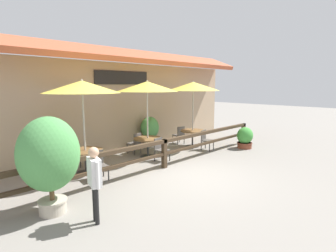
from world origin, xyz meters
name	(u,v)px	position (x,y,z in m)	size (l,w,h in m)	color
ground_plane	(188,175)	(0.00, 0.00, 0.00)	(60.00, 60.00, 0.00)	gray
building_facade	(111,99)	(0.00, 4.10, 2.17)	(14.28, 1.49, 4.23)	tan
patio_railing	(164,147)	(0.00, 1.05, 0.70)	(10.40, 0.14, 0.95)	#3D2D1E
patio_umbrella_near	(82,87)	(-2.09, 2.38, 2.65)	(2.27, 2.27, 2.88)	#B7B2A8
dining_table_near	(85,155)	(-2.09, 2.38, 0.59)	(1.06, 1.06, 0.73)	brown
chair_near_streetside	(98,164)	(-2.08, 1.64, 0.46)	(0.48, 0.48, 0.83)	#514C47
chair_near_wallside	(73,155)	(-2.15, 3.12, 0.46)	(0.45, 0.45, 0.83)	#514C47
patio_umbrella_middle	(147,87)	(0.49, 2.45, 2.65)	(2.27, 2.27, 2.88)	#B7B2A8
dining_table_middle	(148,142)	(0.49, 2.45, 0.59)	(1.06, 1.06, 0.73)	brown
chair_middle_streetside	(161,148)	(0.48, 1.72, 0.46)	(0.45, 0.45, 0.83)	#514C47
chair_middle_wallside	(135,142)	(0.45, 3.18, 0.46)	(0.47, 0.47, 0.83)	#514C47
patio_umbrella_far	(193,86)	(3.00, 2.34, 2.65)	(2.27, 2.27, 2.88)	#B7B2A8
dining_table_far	(193,133)	(3.00, 2.34, 0.59)	(1.06, 1.06, 0.73)	brown
chair_far_streetside	(206,139)	(2.95, 1.56, 0.46)	(0.49, 0.49, 0.83)	#514C47
chair_far_wallside	(179,134)	(2.99, 3.12, 0.46)	(0.49, 0.49, 0.83)	#514C47
potted_plant_corner_fern	(49,157)	(-3.84, 0.52, 1.24)	(1.25, 1.13, 2.08)	#B7AD99
potted_plant_entrance_palm	(245,138)	(4.37, 0.55, 0.46)	(0.73, 0.66, 0.92)	brown
potted_plant_broad_leaf	(150,130)	(1.56, 3.55, 0.79)	(0.82, 0.74, 1.36)	#B7AD99
pedestrian	(94,175)	(-3.40, -0.50, 0.99)	(0.29, 0.53, 1.54)	black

